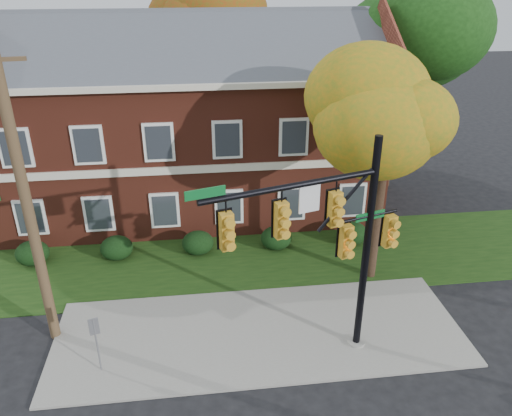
{
  "coord_description": "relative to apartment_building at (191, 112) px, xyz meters",
  "views": [
    {
      "loc": [
        -1.83,
        -12.54,
        11.5
      ],
      "look_at": [
        0.12,
        3.0,
        3.89
      ],
      "focal_mm": 35.0,
      "sensor_mm": 36.0,
      "label": 1
    }
  ],
  "objects": [
    {
      "name": "grass_strip",
      "position": [
        2.0,
        -5.95,
        -4.97
      ],
      "size": [
        30.0,
        6.0,
        0.04
      ],
      "primitive_type": "cube",
      "color": "#193811",
      "rests_on": "ground"
    },
    {
      "name": "hedge_far_right",
      "position": [
        7.0,
        -5.25,
        -4.46
      ],
      "size": [
        1.4,
        1.26,
        1.05
      ],
      "primitive_type": "ellipsoid",
      "color": "black",
      "rests_on": "ground"
    },
    {
      "name": "hedge_center",
      "position": [
        0.0,
        -5.25,
        -4.46
      ],
      "size": [
        1.4,
        1.26,
        1.05
      ],
      "primitive_type": "ellipsoid",
      "color": "black",
      "rests_on": "ground"
    },
    {
      "name": "hedge_left",
      "position": [
        -3.5,
        -5.25,
        -4.46
      ],
      "size": [
        1.4,
        1.26,
        1.05
      ],
      "primitive_type": "ellipsoid",
      "color": "black",
      "rests_on": "ground"
    },
    {
      "name": "sidewalk",
      "position": [
        2.0,
        -10.95,
        -4.95
      ],
      "size": [
        14.0,
        5.0,
        0.08
      ],
      "primitive_type": "cube",
      "color": "gray",
      "rests_on": "ground"
    },
    {
      "name": "utility_pole",
      "position": [
        -5.0,
        -10.19,
        0.11
      ],
      "size": [
        1.56,
        0.38,
        10.06
      ],
      "rotation": [
        0.0,
        0.0,
        0.15
      ],
      "color": "brown",
      "rests_on": "ground"
    },
    {
      "name": "ground",
      "position": [
        2.0,
        -11.95,
        -4.99
      ],
      "size": [
        120.0,
        120.0,
        0.0
      ],
      "primitive_type": "plane",
      "color": "black",
      "rests_on": "ground"
    },
    {
      "name": "hedge_right",
      "position": [
        3.5,
        -5.25,
        -4.46
      ],
      "size": [
        1.4,
        1.26,
        1.05
      ],
      "primitive_type": "ellipsoid",
      "color": "black",
      "rests_on": "ground"
    },
    {
      "name": "hedge_far_left",
      "position": [
        -7.0,
        -5.25,
        -4.46
      ],
      "size": [
        1.4,
        1.26,
        1.05
      ],
      "primitive_type": "ellipsoid",
      "color": "black",
      "rests_on": "ground"
    },
    {
      "name": "tree_far_rear",
      "position": [
        1.34,
        7.84,
        3.86
      ],
      "size": [
        6.84,
        6.46,
        11.52
      ],
      "color": "black",
      "rests_on": "ground"
    },
    {
      "name": "tree_right_rear",
      "position": [
        11.31,
        0.86,
        3.13
      ],
      "size": [
        6.3,
        5.95,
        10.62
      ],
      "color": "black",
      "rests_on": "ground"
    },
    {
      "name": "sign_post",
      "position": [
        -3.18,
        -12.12,
        -3.58
      ],
      "size": [
        0.3,
        0.13,
        2.07
      ],
      "rotation": [
        0.0,
        0.0,
        0.3
      ],
      "color": "slate",
      "rests_on": "ground"
    },
    {
      "name": "apartment_building",
      "position": [
        0.0,
        0.0,
        0.0
      ],
      "size": [
        18.8,
        8.8,
        9.74
      ],
      "color": "maroon",
      "rests_on": "ground"
    },
    {
      "name": "tree_near_right",
      "position": [
        7.22,
        -8.09,
        1.68
      ],
      "size": [
        4.5,
        4.25,
        8.58
      ],
      "color": "black",
      "rests_on": "ground"
    },
    {
      "name": "traffic_signal",
      "position": [
        3.88,
        -12.29,
        -0.43
      ],
      "size": [
        6.35,
        2.05,
        7.34
      ],
      "rotation": [
        0.0,
        0.0,
        0.29
      ],
      "color": "gray",
      "rests_on": "ground"
    }
  ]
}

